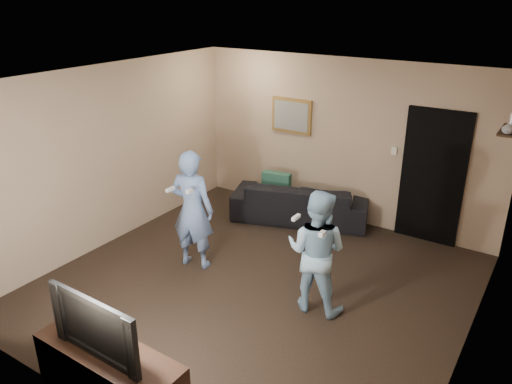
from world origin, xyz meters
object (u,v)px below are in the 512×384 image
Objects in this scene: tv_console at (111,374)px; sofa at (300,201)px; wii_player_right at (316,251)px; wii_player_left at (192,210)px; television at (103,323)px.

sofa is at bearing 95.97° from tv_console.
wii_player_right is at bearing 103.51° from sofa.
wii_player_left reaches higher than tv_console.
television reaches higher than tv_console.
tv_console is 2.52m from wii_player_right.
television reaches higher than sofa.
wii_player_right is (1.82, 0.00, -0.08)m from wii_player_left.
television is at bearing 0.00° from tv_console.
tv_console is at bearing -112.04° from wii_player_right.
sofa is 2.20m from wii_player_left.
wii_player_left is (-0.90, 2.29, 0.57)m from tv_console.
wii_player_left is at bearing -179.86° from wii_player_right.
wii_player_right is at bearing 68.99° from television.
wii_player_left reaches higher than wii_player_right.
wii_player_right reaches higher than sofa.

